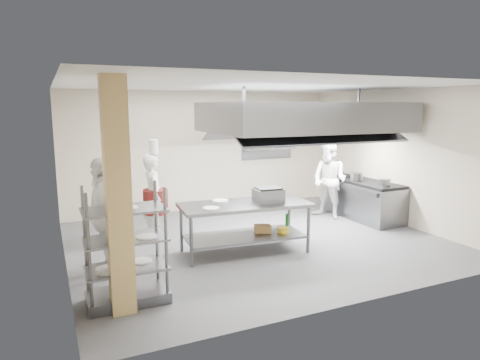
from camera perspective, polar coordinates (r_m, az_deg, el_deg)
name	(u,v)px	position (r m, az deg, el deg)	size (l,w,h in m)	color
floor	(257,241)	(8.54, 2.25, -8.07)	(7.00, 7.00, 0.00)	#3B3B3E
ceiling	(258,86)	(8.14, 2.40, 12.46)	(7.00, 7.00, 0.00)	silver
wall_back	(204,151)	(10.95, -4.80, 3.89)	(7.00, 7.00, 0.00)	#B8A992
wall_left	(60,178)	(7.34, -22.86, 0.24)	(6.00, 6.00, 0.00)	#B8A992
wall_right	(396,157)	(10.26, 20.06, 2.94)	(6.00, 6.00, 0.00)	#B8A992
column	(118,198)	(5.52, -15.96, -2.30)	(0.30, 0.30, 3.00)	#DCBA71
exhaust_hood	(304,117)	(9.13, 8.59, 8.31)	(4.00, 2.50, 0.60)	slate
hood_strip_a	(266,133)	(8.69, 3.52, 6.21)	(1.60, 0.12, 0.04)	white
hood_strip_b	(339,131)	(9.66, 13.04, 6.34)	(1.60, 0.12, 0.04)	white
wall_shelf	(269,149)	(11.54, 3.94, 4.20)	(1.50, 0.28, 0.04)	slate
island	(245,228)	(7.77, 0.62, -6.39)	(2.32, 0.96, 0.91)	gray
island_worktop	(245,205)	(7.66, 0.63, -3.34)	(2.32, 0.96, 0.06)	slate
island_undershelf	(245,236)	(7.81, 0.62, -7.48)	(2.13, 0.87, 0.04)	slate
pass_rack	(125,245)	(5.94, -15.02, -8.41)	(1.07, 0.62, 1.60)	slate
cooking_range	(364,201)	(10.52, 16.18, -2.67)	(0.80, 2.00, 0.84)	slate
range_top	(365,182)	(10.43, 16.30, -0.26)	(0.78, 1.96, 0.06)	black
chef_head	(154,197)	(8.54, -11.45, -2.28)	(0.63, 0.41, 1.72)	silver
chef_line	(329,180)	(10.27, 11.84, -0.02)	(0.88, 0.69, 1.81)	white
chef_plating	(103,216)	(7.01, -17.78, -4.64)	(1.09, 0.45, 1.86)	white
griddle	(268,195)	(7.74, 3.81, -2.07)	(0.50, 0.39, 0.24)	gray
wicker_basket	(263,229)	(7.97, 3.03, -6.50)	(0.30, 0.21, 0.13)	brown
stockpot	(356,177)	(10.29, 15.26, 0.39)	(0.29, 0.29, 0.20)	gray
plate_stack	(126,266)	(6.03, -14.90, -10.97)	(0.28, 0.28, 0.05)	white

